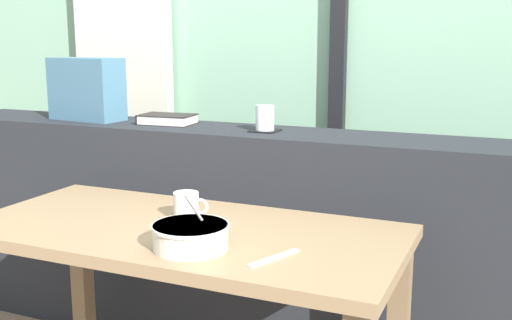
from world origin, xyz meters
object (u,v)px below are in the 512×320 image
at_px(breakfast_table, 183,262).
at_px(juice_glass, 265,118).
at_px(coaster_square, 265,131).
at_px(closed_book, 167,119).
at_px(throw_pillow, 87,89).
at_px(soup_bowl, 191,236).
at_px(fork_utensil, 274,258).
at_px(ceramic_mug, 187,206).

height_order(breakfast_table, juice_glass, juice_glass).
relative_size(breakfast_table, coaster_square, 12.73).
height_order(juice_glass, closed_book, juice_glass).
relative_size(breakfast_table, throw_pillow, 3.98).
height_order(juice_glass, throw_pillow, throw_pillow).
distance_m(closed_book, soup_bowl, 0.98).
relative_size(soup_bowl, fork_utensil, 1.20).
xyz_separation_m(breakfast_table, closed_book, (-0.44, 0.64, 0.32)).
relative_size(coaster_square, soup_bowl, 0.49).
xyz_separation_m(breakfast_table, fork_utensil, (0.34, -0.14, 0.11)).
relative_size(juice_glass, soup_bowl, 0.45).
xyz_separation_m(juice_glass, fork_utensil, (0.34, -0.75, -0.24)).
xyz_separation_m(coaster_square, soup_bowl, (0.11, -0.76, -0.17)).
height_order(coaster_square, closed_book, closed_book).
height_order(closed_book, soup_bowl, closed_book).
distance_m(fork_utensil, ceramic_mug, 0.42).
height_order(breakfast_table, closed_book, closed_book).
height_order(coaster_square, juice_glass, juice_glass).
xyz_separation_m(coaster_square, juice_glass, (0.00, 0.00, 0.05)).
distance_m(coaster_square, throw_pillow, 0.83).
bearing_deg(ceramic_mug, soup_bowl, -58.23).
distance_m(breakfast_table, juice_glass, 0.70).
xyz_separation_m(closed_book, soup_bowl, (0.55, -0.79, -0.18)).
bearing_deg(fork_utensil, juice_glass, 136.81).
bearing_deg(juice_glass, soup_bowl, -81.74).
bearing_deg(ceramic_mug, juice_glass, 87.17).
xyz_separation_m(breakfast_table, soup_bowl, (0.11, -0.15, 0.14)).
distance_m(juice_glass, closed_book, 0.44).
relative_size(throw_pillow, ceramic_mug, 2.83).
bearing_deg(coaster_square, throw_pillow, 179.39).
bearing_deg(soup_bowl, coaster_square, 98.26).
bearing_deg(breakfast_table, closed_book, 124.35).
xyz_separation_m(throw_pillow, soup_bowl, (0.93, -0.77, -0.29)).
bearing_deg(closed_book, fork_utensil, -45.06).
bearing_deg(fork_utensil, breakfast_table, -179.66).
bearing_deg(fork_utensil, soup_bowl, -153.93).
xyz_separation_m(juice_glass, throw_pillow, (-0.82, 0.01, 0.08)).
height_order(breakfast_table, throw_pillow, throw_pillow).
height_order(closed_book, fork_utensil, closed_book).
relative_size(fork_utensil, ceramic_mug, 1.50).
bearing_deg(juice_glass, coaster_square, -90.00).
bearing_deg(fork_utensil, coaster_square, 136.81).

